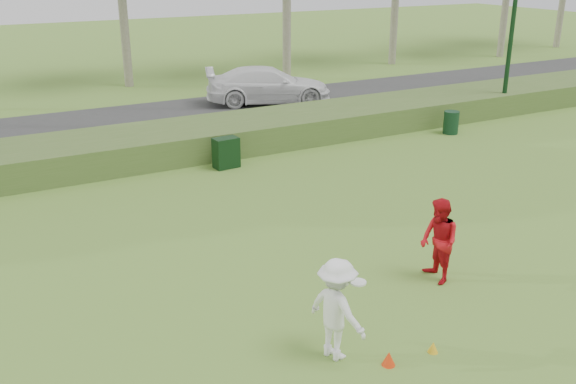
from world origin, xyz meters
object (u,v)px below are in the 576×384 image
cone_orange (389,359)px  trash_bin (451,122)px  player_white (337,309)px  player_red (439,241)px  utility_cabinet (226,153)px  car_right (268,85)px  cone_yellow (433,347)px

cone_orange → trash_bin: (10.76, 10.52, 0.30)m
player_white → player_red: 3.46m
utility_cabinet → trash_bin: bearing=-6.5°
player_red → car_right: player_red is taller
utility_cabinet → trash_bin: size_ratio=1.14×
player_red → cone_orange: size_ratio=7.12×
cone_orange → player_red: bearing=35.7°
cone_orange → cone_yellow: cone_orange is taller
trash_bin → car_right: car_right is taller
trash_bin → player_red: bearing=-133.3°
player_red → car_right: (4.46, 16.34, -0.02)m
utility_cabinet → trash_bin: (8.95, -0.25, -0.06)m
player_white → car_right: bearing=-38.8°
trash_bin → cone_orange: bearing=-135.7°
utility_cabinet → car_right: size_ratio=0.17×
cone_yellow → trash_bin: trash_bin is taller
cone_yellow → utility_cabinet: bearing=85.1°
player_white → cone_orange: (0.62, -0.63, -0.76)m
cone_orange → trash_bin: trash_bin is taller
car_right → trash_bin: bearing=-134.3°
player_white → car_right: (7.68, 17.58, -0.03)m
player_red → trash_bin: (8.15, 8.64, -0.46)m
cone_orange → car_right: car_right is taller
player_red → cone_orange: bearing=-44.7°
cone_orange → cone_yellow: 0.87m
player_white → utility_cabinet: player_white is taller
player_red → trash_bin: player_red is taller
cone_yellow → trash_bin: (9.89, 10.59, 0.32)m
trash_bin → car_right: (-3.69, 7.70, 0.43)m
player_red → utility_cabinet: player_red is taller
cone_orange → cone_yellow: size_ratio=1.27×
cone_yellow → car_right: car_right is taller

